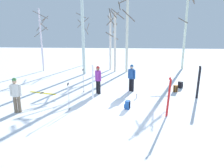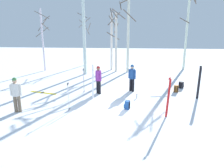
{
  "view_description": "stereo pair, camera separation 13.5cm",
  "coord_description": "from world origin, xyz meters",
  "px_view_note": "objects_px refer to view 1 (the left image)",
  "views": [
    {
      "loc": [
        0.7,
        -9.44,
        4.04
      ],
      "look_at": [
        -0.04,
        1.62,
        1.0
      ],
      "focal_mm": 34.29,
      "sensor_mm": 36.0,
      "label": 1
    },
    {
      "loc": [
        0.84,
        -9.43,
        4.04
      ],
      "look_at": [
        -0.04,
        1.62,
        1.0
      ],
      "focal_mm": 34.29,
      "sensor_mm": 36.0,
      "label": 2
    }
  ],
  "objects_px": {
    "ski_poles_0": "(83,80)",
    "water_bottle_0": "(137,96)",
    "person_0": "(132,76)",
    "backpack_2": "(127,105)",
    "backpack_1": "(175,88)",
    "birch_tree_2": "(83,25)",
    "birch_tree_5": "(127,31)",
    "ski_poles_1": "(69,96)",
    "backpack_0": "(180,85)",
    "ski_pair_planted_2": "(169,97)",
    "birch_tree_4": "(115,40)",
    "person_2": "(98,78)",
    "ski_pair_planted_1": "(198,82)",
    "birch_tree_1": "(84,37)",
    "ski_pair_planted_0": "(93,82)",
    "birch_tree_3": "(111,41)",
    "birch_tree_0": "(41,38)",
    "person_1": "(16,93)",
    "birch_tree_6": "(186,28)",
    "ski_pair_lying_0": "(43,93)"
  },
  "relations": [
    {
      "from": "ski_pair_planted_1",
      "to": "backpack_0",
      "type": "distance_m",
      "value": 2.26
    },
    {
      "from": "birch_tree_4",
      "to": "birch_tree_1",
      "type": "bearing_deg",
      "value": 136.98
    },
    {
      "from": "backpack_2",
      "to": "birch_tree_2",
      "type": "distance_m",
      "value": 9.41
    },
    {
      "from": "ski_poles_1",
      "to": "backpack_1",
      "type": "distance_m",
      "value": 6.85
    },
    {
      "from": "birch_tree_1",
      "to": "birch_tree_2",
      "type": "bearing_deg",
      "value": -79.48
    },
    {
      "from": "ski_poles_0",
      "to": "backpack_2",
      "type": "relative_size",
      "value": 3.43
    },
    {
      "from": "backpack_1",
      "to": "person_2",
      "type": "bearing_deg",
      "value": -171.72
    },
    {
      "from": "ski_pair_planted_2",
      "to": "ski_poles_0",
      "type": "bearing_deg",
      "value": 144.15
    },
    {
      "from": "ski_pair_lying_0",
      "to": "water_bottle_0",
      "type": "relative_size",
      "value": 7.19
    },
    {
      "from": "birch_tree_0",
      "to": "birch_tree_4",
      "type": "bearing_deg",
      "value": 0.38
    },
    {
      "from": "person_2",
      "to": "backpack_2",
      "type": "height_order",
      "value": "person_2"
    },
    {
      "from": "ski_pair_planted_2",
      "to": "water_bottle_0",
      "type": "xyz_separation_m",
      "value": [
        -1.3,
        2.47,
        -0.8
      ]
    },
    {
      "from": "person_0",
      "to": "ski_pair_planted_0",
      "type": "height_order",
      "value": "ski_pair_planted_0"
    },
    {
      "from": "ski_pair_planted_2",
      "to": "ski_pair_lying_0",
      "type": "bearing_deg",
      "value": 156.9
    },
    {
      "from": "person_2",
      "to": "backpack_1",
      "type": "bearing_deg",
      "value": 8.28
    },
    {
      "from": "birch_tree_2",
      "to": "person_2",
      "type": "bearing_deg",
      "value": -70.31
    },
    {
      "from": "birch_tree_6",
      "to": "water_bottle_0",
      "type": "bearing_deg",
      "value": -117.97
    },
    {
      "from": "ski_poles_0",
      "to": "backpack_0",
      "type": "distance_m",
      "value": 6.45
    },
    {
      "from": "ski_pair_planted_2",
      "to": "birch_tree_4",
      "type": "distance_m",
      "value": 10.36
    },
    {
      "from": "ski_pair_planted_2",
      "to": "backpack_0",
      "type": "height_order",
      "value": "ski_pair_planted_2"
    },
    {
      "from": "ski_poles_1",
      "to": "birch_tree_1",
      "type": "distance_m",
      "value": 12.79
    },
    {
      "from": "backpack_2",
      "to": "water_bottle_0",
      "type": "distance_m",
      "value": 1.78
    },
    {
      "from": "ski_pair_planted_2",
      "to": "birch_tree_3",
      "type": "xyz_separation_m",
      "value": [
        -3.4,
        10.58,
        1.71
      ]
    },
    {
      "from": "birch_tree_2",
      "to": "birch_tree_5",
      "type": "height_order",
      "value": "birch_tree_2"
    },
    {
      "from": "birch_tree_1",
      "to": "birch_tree_4",
      "type": "xyz_separation_m",
      "value": [
        3.37,
        -3.14,
        -0.05
      ]
    },
    {
      "from": "person_0",
      "to": "backpack_2",
      "type": "height_order",
      "value": "person_0"
    },
    {
      "from": "person_0",
      "to": "birch_tree_0",
      "type": "bearing_deg",
      "value": 143.47
    },
    {
      "from": "birch_tree_0",
      "to": "birch_tree_3",
      "type": "xyz_separation_m",
      "value": [
        6.13,
        0.88,
        -0.29
      ]
    },
    {
      "from": "backpack_1",
      "to": "water_bottle_0",
      "type": "relative_size",
      "value": 1.72
    },
    {
      "from": "ski_poles_1",
      "to": "ski_pair_lying_0",
      "type": "bearing_deg",
      "value": 132.0
    },
    {
      "from": "ski_pair_lying_0",
      "to": "birch_tree_1",
      "type": "xyz_separation_m",
      "value": [
        0.72,
        9.87,
        2.88
      ]
    },
    {
      "from": "birch_tree_4",
      "to": "backpack_2",
      "type": "bearing_deg",
      "value": -82.8
    },
    {
      "from": "water_bottle_0",
      "to": "ski_poles_1",
      "type": "bearing_deg",
      "value": -148.34
    },
    {
      "from": "ski_pair_planted_2",
      "to": "backpack_1",
      "type": "height_order",
      "value": "ski_pair_planted_2"
    },
    {
      "from": "water_bottle_0",
      "to": "birch_tree_0",
      "type": "relative_size",
      "value": 0.05
    },
    {
      "from": "birch_tree_2",
      "to": "birch_tree_1",
      "type": "bearing_deg",
      "value": 100.52
    },
    {
      "from": "backpack_1",
      "to": "birch_tree_5",
      "type": "xyz_separation_m",
      "value": [
        -3.11,
        5.79,
        3.35
      ]
    },
    {
      "from": "birch_tree_4",
      "to": "birch_tree_6",
      "type": "relative_size",
      "value": 0.76
    },
    {
      "from": "birch_tree_1",
      "to": "ski_pair_planted_0",
      "type": "bearing_deg",
      "value": -76.55
    },
    {
      "from": "person_0",
      "to": "ski_poles_0",
      "type": "height_order",
      "value": "person_0"
    },
    {
      "from": "person_1",
      "to": "ski_pair_planted_0",
      "type": "relative_size",
      "value": 0.87
    },
    {
      "from": "ski_pair_planted_1",
      "to": "birch_tree_4",
      "type": "distance_m",
      "value": 8.94
    },
    {
      "from": "ski_pair_planted_1",
      "to": "birch_tree_3",
      "type": "distance_m",
      "value": 9.81
    },
    {
      "from": "person_0",
      "to": "backpack_1",
      "type": "height_order",
      "value": "person_0"
    },
    {
      "from": "backpack_1",
      "to": "ski_poles_1",
      "type": "bearing_deg",
      "value": -149.36
    },
    {
      "from": "backpack_2",
      "to": "water_bottle_0",
      "type": "bearing_deg",
      "value": 72.38
    },
    {
      "from": "backpack_0",
      "to": "ski_poles_1",
      "type": "bearing_deg",
      "value": -145.63
    },
    {
      "from": "backpack_1",
      "to": "backpack_2",
      "type": "xyz_separation_m",
      "value": [
        -3.02,
        -3.09,
        0.0
      ]
    },
    {
      "from": "person_1",
      "to": "ski_pair_lying_0",
      "type": "xyz_separation_m",
      "value": [
        0.04,
        3.02,
        -0.97
      ]
    },
    {
      "from": "ski_poles_0",
      "to": "water_bottle_0",
      "type": "xyz_separation_m",
      "value": [
        3.24,
        -0.82,
        -0.68
      ]
    }
  ]
}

